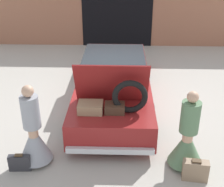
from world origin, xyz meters
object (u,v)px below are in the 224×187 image
at_px(person_left, 34,136).
at_px(person_right, 187,141).
at_px(suitcase_beside_left_person, 20,163).
at_px(suitcase_beside_right_person, 195,170).
at_px(car, 114,81).

distance_m(person_left, person_right, 2.95).
bearing_deg(person_right, suitcase_beside_left_person, 102.21).
height_order(person_right, suitcase_beside_right_person, person_right).
height_order(car, person_left, car).
relative_size(car, person_left, 3.14).
bearing_deg(person_left, suitcase_beside_right_person, 89.90).
distance_m(suitcase_beside_left_person, suitcase_beside_right_person, 3.31).
bearing_deg(person_right, person_left, 97.42).
relative_size(person_right, suitcase_beside_left_person, 3.80).
relative_size(car, person_right, 3.27).
distance_m(person_left, suitcase_beside_right_person, 3.11).
xyz_separation_m(car, suitcase_beside_left_person, (-1.72, -2.93, -0.41)).
bearing_deg(person_left, person_right, 97.51).
distance_m(person_right, suitcase_beside_left_person, 3.23).
height_order(person_left, suitcase_beside_left_person, person_left).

